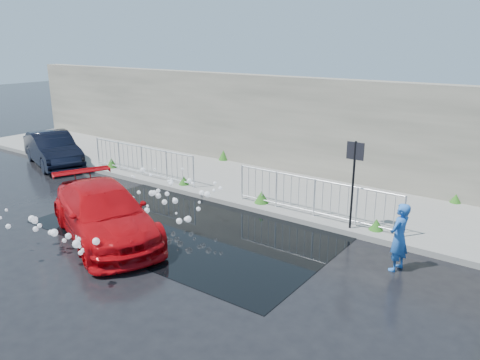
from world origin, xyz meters
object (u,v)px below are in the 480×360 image
object	(u,v)px
red_car	(104,213)
person	(399,237)
sign_post	(354,171)
dark_car	(53,149)

from	to	relation	value
red_car	person	world-z (taller)	person
sign_post	person	size ratio (longest dim) A/B	1.59
person	red_car	bearing A→B (deg)	-55.65
dark_car	person	xyz separation A→B (m)	(14.30, -0.80, 0.11)
red_car	dark_car	size ratio (longest dim) A/B	1.15
sign_post	red_car	bearing A→B (deg)	-141.38
sign_post	red_car	world-z (taller)	sign_post
sign_post	dark_car	world-z (taller)	sign_post
red_car	dark_car	world-z (taller)	red_car
sign_post	dark_car	xyz separation A→B (m)	(-12.63, -0.50, -1.05)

